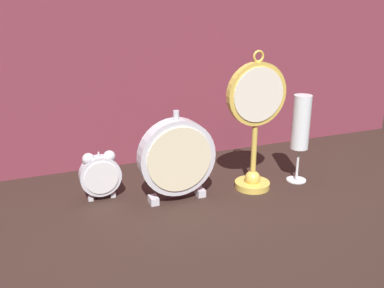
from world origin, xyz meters
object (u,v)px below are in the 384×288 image
pocket_watch_on_stand (256,121)px  mantel_clock_silver (177,158)px  alarm_clock_twin_bell (100,173)px  champagne_flute (301,128)px

pocket_watch_on_stand → mantel_clock_silver: pocket_watch_on_stand is taller
alarm_clock_twin_bell → mantel_clock_silver: bearing=-23.1°
pocket_watch_on_stand → alarm_clock_twin_bell: (-0.38, 0.08, -0.11)m
alarm_clock_twin_bell → mantel_clock_silver: size_ratio=0.55×
pocket_watch_on_stand → alarm_clock_twin_bell: pocket_watch_on_stand is taller
alarm_clock_twin_bell → champagne_flute: champagne_flute is taller
pocket_watch_on_stand → champagne_flute: (0.13, -0.00, -0.03)m
champagne_flute → alarm_clock_twin_bell: bearing=170.7°
mantel_clock_silver → champagne_flute: size_ratio=0.95×
pocket_watch_on_stand → mantel_clock_silver: 0.22m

